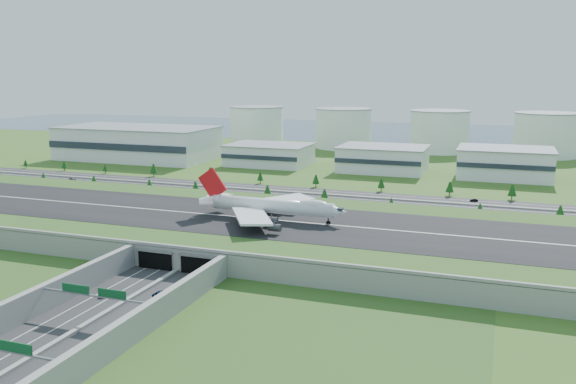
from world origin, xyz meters
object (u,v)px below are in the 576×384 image
(car_4, at_px, (72,179))
(car_7, at_px, (210,184))
(car_2, at_px, (161,293))
(boeing_747, at_px, (271,206))
(fuel_tank_a, at_px, (257,126))
(car_0, at_px, (104,293))
(car_5, at_px, (474,200))

(car_4, height_order, car_7, car_4)
(car_2, bearing_deg, boeing_747, -85.44)
(fuel_tank_a, xyz_separation_m, car_0, (110.82, -388.60, -16.55))
(fuel_tank_a, distance_m, car_0, 404.44)
(car_0, distance_m, car_2, 17.53)
(fuel_tank_a, xyz_separation_m, car_2, (127.34, -382.76, -16.57))
(boeing_747, bearing_deg, car_7, 129.41)
(car_2, bearing_deg, car_7, -57.24)
(car_4, bearing_deg, car_7, -76.16)
(car_0, distance_m, car_7, 189.04)
(fuel_tank_a, bearing_deg, boeing_747, -66.40)
(fuel_tank_a, xyz_separation_m, car_4, (-34.61, -223.28, -16.57))
(car_2, relative_size, car_7, 1.22)
(car_5, bearing_deg, fuel_tank_a, -151.12)
(fuel_tank_a, xyz_separation_m, car_7, (55.45, -207.85, -16.69))
(car_5, xyz_separation_m, car_7, (-155.09, -3.27, -0.01))
(boeing_747, distance_m, car_7, 129.13)
(fuel_tank_a, height_order, car_4, fuel_tank_a)
(fuel_tank_a, bearing_deg, car_0, -74.08)
(car_0, height_order, car_5, car_0)
(fuel_tank_a, relative_size, car_0, 10.23)
(boeing_747, xyz_separation_m, car_2, (-7.59, -73.97, -12.88))
(car_2, bearing_deg, car_4, -34.14)
(fuel_tank_a, height_order, car_7, fuel_tank_a)
(boeing_747, bearing_deg, car_0, -105.62)
(boeing_747, xyz_separation_m, car_4, (-169.54, 85.50, -12.88))
(boeing_747, xyz_separation_m, car_0, (-24.11, -79.82, -12.86))
(car_4, distance_m, car_7, 91.37)
(car_0, bearing_deg, car_7, 94.98)
(car_0, xyz_separation_m, car_4, (-145.43, 165.32, -0.02))
(car_0, xyz_separation_m, car_2, (16.52, 5.85, -0.03))
(car_4, relative_size, car_5, 1.11)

